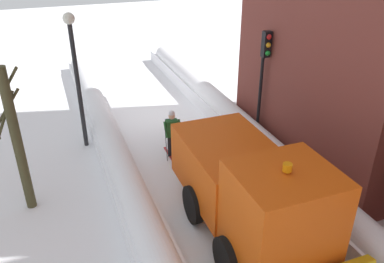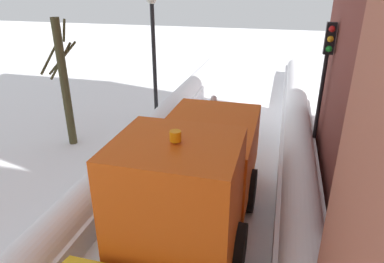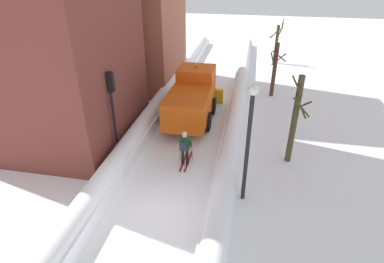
% 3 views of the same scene
% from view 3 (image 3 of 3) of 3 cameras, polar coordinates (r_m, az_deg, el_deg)
% --- Properties ---
extents(ground_plane, '(80.00, 80.00, 0.00)m').
position_cam_3_polar(ground_plane, '(20.86, 1.30, 4.19)').
color(ground_plane, white).
extents(snowbank_left, '(1.10, 36.00, 1.11)m').
position_cam_3_polar(snowbank_left, '(21.18, -5.38, 5.93)').
color(snowbank_left, white).
rests_on(snowbank_left, ground).
extents(snowbank_right, '(1.10, 36.00, 1.03)m').
position_cam_3_polar(snowbank_right, '(20.45, 8.24, 4.73)').
color(snowbank_right, white).
rests_on(snowbank_right, ground).
extents(plow_truck, '(3.20, 5.98, 3.12)m').
position_cam_3_polar(plow_truck, '(18.76, 0.04, 6.18)').
color(plow_truck, '#DB510F').
rests_on(plow_truck, ground).
extents(skier, '(0.62, 1.80, 1.81)m').
position_cam_3_polar(skier, '(14.73, -1.32, -2.78)').
color(skier, black).
rests_on(skier, ground).
extents(traffic_light_pole, '(0.28, 0.42, 4.33)m').
position_cam_3_polar(traffic_light_pole, '(14.99, -14.25, 5.67)').
color(traffic_light_pole, black).
rests_on(traffic_light_pole, ground).
extents(street_lamp, '(0.40, 0.40, 5.00)m').
position_cam_3_polar(street_lamp, '(11.72, 10.36, 0.07)').
color(street_lamp, black).
rests_on(street_lamp, ground).
extents(bare_tree_near, '(1.05, 1.26, 4.37)m').
position_cam_3_polar(bare_tree_near, '(15.14, 18.22, 2.10)').
color(bare_tree_near, '#413C24').
rests_on(bare_tree_near, ground).
extents(bare_tree_mid, '(1.10, 1.35, 3.78)m').
position_cam_3_polar(bare_tree_mid, '(23.00, 14.80, 10.88)').
color(bare_tree_mid, '#4D2D20').
rests_on(bare_tree_mid, ground).
extents(bare_tree_far, '(1.26, 1.12, 4.11)m').
position_cam_3_polar(bare_tree_far, '(31.14, 15.13, 15.32)').
color(bare_tree_far, '#3E371F').
rests_on(bare_tree_far, ground).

